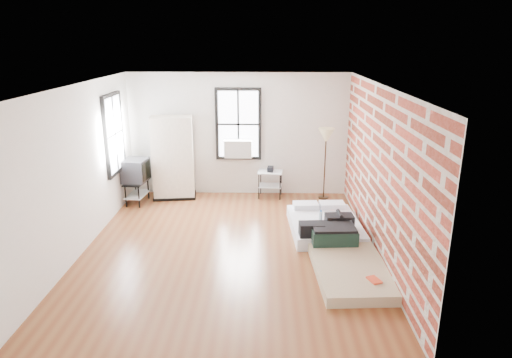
{
  "coord_description": "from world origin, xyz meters",
  "views": [
    {
      "loc": [
        0.63,
        -7.25,
        3.52
      ],
      "look_at": [
        0.46,
        0.3,
        1.18
      ],
      "focal_mm": 32.0,
      "sensor_mm": 36.0,
      "label": 1
    }
  ],
  "objects_px": {
    "mattress_main": "(325,224)",
    "mattress_bare": "(345,258)",
    "floor_lamp": "(326,139)",
    "tv_stand": "(136,172)",
    "side_table": "(270,176)",
    "wardrobe": "(173,158)"
  },
  "relations": [
    {
      "from": "wardrobe",
      "to": "tv_stand",
      "type": "distance_m",
      "value": 0.88
    },
    {
      "from": "floor_lamp",
      "to": "tv_stand",
      "type": "relative_size",
      "value": 1.62
    },
    {
      "from": "mattress_main",
      "to": "mattress_bare",
      "type": "distance_m",
      "value": 1.35
    },
    {
      "from": "floor_lamp",
      "to": "tv_stand",
      "type": "bearing_deg",
      "value": -174.54
    },
    {
      "from": "mattress_bare",
      "to": "tv_stand",
      "type": "bearing_deg",
      "value": 142.05
    },
    {
      "from": "mattress_main",
      "to": "wardrobe",
      "type": "distance_m",
      "value": 3.81
    },
    {
      "from": "side_table",
      "to": "floor_lamp",
      "type": "relative_size",
      "value": 0.45
    },
    {
      "from": "side_table",
      "to": "wardrobe",
      "type": "bearing_deg",
      "value": -178.17
    },
    {
      "from": "mattress_main",
      "to": "tv_stand",
      "type": "bearing_deg",
      "value": 155.66
    },
    {
      "from": "side_table",
      "to": "mattress_bare",
      "type": "bearing_deg",
      "value": -70.39
    },
    {
      "from": "mattress_main",
      "to": "mattress_bare",
      "type": "relative_size",
      "value": 0.83
    },
    {
      "from": "mattress_main",
      "to": "mattress_bare",
      "type": "bearing_deg",
      "value": -86.35
    },
    {
      "from": "tv_stand",
      "to": "side_table",
      "type": "bearing_deg",
      "value": 14.4
    },
    {
      "from": "mattress_main",
      "to": "floor_lamp",
      "type": "distance_m",
      "value": 2.28
    },
    {
      "from": "side_table",
      "to": "tv_stand",
      "type": "xyz_separation_m",
      "value": [
        -2.95,
        -0.47,
        0.22
      ]
    },
    {
      "from": "mattress_main",
      "to": "mattress_bare",
      "type": "height_order",
      "value": "mattress_main"
    },
    {
      "from": "side_table",
      "to": "mattress_main",
      "type": "bearing_deg",
      "value": -62.86
    },
    {
      "from": "wardrobe",
      "to": "side_table",
      "type": "height_order",
      "value": "wardrobe"
    },
    {
      "from": "wardrobe",
      "to": "side_table",
      "type": "relative_size",
      "value": 2.59
    },
    {
      "from": "floor_lamp",
      "to": "side_table",
      "type": "bearing_deg",
      "value": 176.73
    },
    {
      "from": "mattress_bare",
      "to": "wardrobe",
      "type": "distance_m",
      "value": 4.75
    },
    {
      "from": "wardrobe",
      "to": "tv_stand",
      "type": "relative_size",
      "value": 1.87
    }
  ]
}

